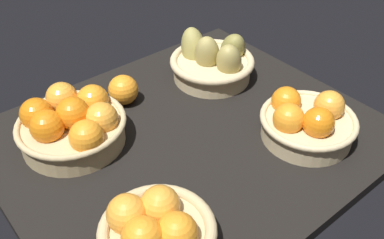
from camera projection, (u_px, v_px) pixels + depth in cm
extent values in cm
cube|color=black|center=(189.00, 139.00, 102.25)|extent=(84.00, 72.00, 3.00)
cylinder|color=tan|center=(73.00, 132.00, 97.51)|extent=(23.01, 23.01, 5.58)
torus|color=tan|center=(71.00, 123.00, 95.78)|extent=(24.41, 24.41, 1.41)
sphere|color=orange|center=(87.00, 137.00, 90.08)|extent=(7.36, 7.36, 7.36)
sphere|color=#F49E33|center=(102.00, 119.00, 94.77)|extent=(7.36, 7.36, 7.36)
sphere|color=orange|center=(73.00, 113.00, 94.15)|extent=(7.36, 7.36, 7.36)
sphere|color=#F49E33|center=(62.00, 98.00, 100.37)|extent=(7.36, 7.36, 7.36)
sphere|color=orange|center=(47.00, 127.00, 91.57)|extent=(7.36, 7.36, 7.36)
sphere|color=orange|center=(37.00, 114.00, 95.51)|extent=(7.36, 7.36, 7.36)
sphere|color=orange|center=(93.00, 100.00, 100.16)|extent=(7.36, 7.36, 7.36)
cylinder|color=tan|center=(158.00, 239.00, 75.62)|extent=(18.48, 18.48, 4.67)
torus|color=tan|center=(157.00, 230.00, 74.17)|extent=(20.67, 20.67, 2.19)
sphere|color=orange|center=(177.00, 233.00, 71.80)|extent=(7.23, 7.23, 7.23)
sphere|color=#F49E33|center=(127.00, 214.00, 74.70)|extent=(7.23, 7.23, 7.23)
sphere|color=#F49E33|center=(160.00, 205.00, 76.36)|extent=(7.23, 7.23, 7.23)
sphere|color=orange|center=(143.00, 238.00, 70.25)|extent=(7.23, 7.23, 7.23)
cylinder|color=#D3BC8C|center=(212.00, 69.00, 118.89)|extent=(20.94, 20.94, 5.26)
torus|color=#D3BC8C|center=(212.00, 61.00, 117.26)|extent=(22.92, 22.92, 1.99)
ellipsoid|color=olive|center=(232.00, 49.00, 120.02)|extent=(9.50, 12.14, 12.56)
ellipsoid|color=tan|center=(207.00, 54.00, 115.43)|extent=(11.36, 10.97, 12.44)
ellipsoid|color=tan|center=(229.00, 62.00, 113.16)|extent=(11.45, 10.43, 12.14)
ellipsoid|color=#9E934C|center=(193.00, 48.00, 119.23)|extent=(9.10, 11.61, 13.19)
cylinder|color=#D3BC8C|center=(307.00, 128.00, 99.08)|extent=(20.48, 20.48, 5.18)
torus|color=#D3BC8C|center=(309.00, 119.00, 97.47)|extent=(21.93, 21.93, 1.45)
sphere|color=orange|center=(286.00, 101.00, 100.86)|extent=(6.96, 6.96, 6.96)
sphere|color=#F49E33|center=(329.00, 106.00, 98.14)|extent=(6.96, 6.96, 6.96)
sphere|color=orange|center=(318.00, 123.00, 93.11)|extent=(6.96, 6.96, 6.96)
sphere|color=orange|center=(288.00, 119.00, 94.67)|extent=(6.96, 6.96, 6.96)
sphere|color=orange|center=(123.00, 90.00, 109.04)|extent=(7.57, 7.57, 7.57)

